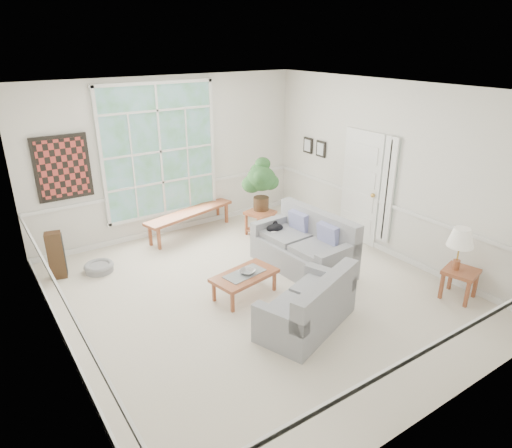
{
  "coord_description": "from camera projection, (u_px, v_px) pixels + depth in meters",
  "views": [
    {
      "loc": [
        -3.41,
        -5.0,
        3.63
      ],
      "look_at": [
        0.1,
        0.2,
        1.05
      ],
      "focal_mm": 32.0,
      "sensor_mm": 36.0,
      "label": 1
    }
  ],
  "objects": [
    {
      "name": "loveseat_right",
      "position": [
        303.0,
        242.0,
        7.57
      ],
      "size": [
        1.01,
        1.79,
        0.94
      ],
      "primitive_type": "cube",
      "rotation": [
        0.0,
        0.0,
        0.06
      ],
      "color": "gray",
      "rests_on": "floor"
    },
    {
      "name": "floor",
      "position": [
        258.0,
        293.0,
        6.98
      ],
      "size": [
        5.5,
        6.0,
        0.01
      ],
      "primitive_type": "cube",
      "color": "beige",
      "rests_on": "ground"
    },
    {
      "name": "wall_back",
      "position": [
        170.0,
        157.0,
        8.71
      ],
      "size": [
        5.5,
        0.02,
        3.0
      ],
      "primitive_type": "cube",
      "color": "silver",
      "rests_on": "ground"
    },
    {
      "name": "wall_front",
      "position": [
        445.0,
        292.0,
        4.11
      ],
      "size": [
        5.5,
        0.02,
        3.0
      ],
      "primitive_type": "cube",
      "color": "silver",
      "rests_on": "ground"
    },
    {
      "name": "cat",
      "position": [
        275.0,
        228.0,
        7.93
      ],
      "size": [
        0.36,
        0.28,
        0.15
      ],
      "primitive_type": "ellipsoid",
      "rotation": [
        0.0,
        0.0,
        -0.16
      ],
      "color": "black",
      "rests_on": "loveseat_right"
    },
    {
      "name": "end_table",
      "position": [
        260.0,
        223.0,
        8.97
      ],
      "size": [
        0.6,
        0.6,
        0.48
      ],
      "primitive_type": "cube",
      "rotation": [
        0.0,
        0.0,
        0.29
      ],
      "color": "brown",
      "rests_on": "floor"
    },
    {
      "name": "pet_bed",
      "position": [
        99.0,
        267.0,
        7.6
      ],
      "size": [
        0.61,
        0.61,
        0.14
      ],
      "primitive_type": "cylinder",
      "rotation": [
        0.0,
        0.0,
        -0.33
      ],
      "color": "gray",
      "rests_on": "floor"
    },
    {
      "name": "ceiling",
      "position": [
        258.0,
        90.0,
        5.84
      ],
      "size": [
        5.5,
        6.0,
        0.02
      ],
      "primitive_type": "cube",
      "color": "white",
      "rests_on": "ground"
    },
    {
      "name": "houseplant",
      "position": [
        261.0,
        184.0,
        8.78
      ],
      "size": [
        0.66,
        0.66,
        1.04
      ],
      "primitive_type": null,
      "rotation": [
        0.0,
        0.0,
        0.1
      ],
      "color": "#285427",
      "rests_on": "end_table"
    },
    {
      "name": "wall_frame_far",
      "position": [
        308.0,
        145.0,
        9.44
      ],
      "size": [
        0.04,
        0.26,
        0.32
      ],
      "primitive_type": "cube",
      "color": "black",
      "rests_on": "wall_right"
    },
    {
      "name": "window_bench",
      "position": [
        190.0,
        222.0,
        9.02
      ],
      "size": [
        2.0,
        0.87,
        0.46
      ],
      "primitive_type": "cube",
      "rotation": [
        0.0,
        0.0,
        0.26
      ],
      "color": "brown",
      "rests_on": "floor"
    },
    {
      "name": "window_back",
      "position": [
        160.0,
        151.0,
        8.52
      ],
      "size": [
        2.3,
        0.08,
        2.4
      ],
      "primitive_type": "cube",
      "color": "white",
      "rests_on": "wall_back"
    },
    {
      "name": "door_sidelight",
      "position": [
        388.0,
        191.0,
        7.92
      ],
      "size": [
        0.08,
        0.26,
        1.9
      ],
      "primitive_type": "cube",
      "color": "white",
      "rests_on": "wall_right"
    },
    {
      "name": "wall_frame_near",
      "position": [
        321.0,
        149.0,
        9.13
      ],
      "size": [
        0.04,
        0.26,
        0.32
      ],
      "primitive_type": "cube",
      "color": "black",
      "rests_on": "wall_right"
    },
    {
      "name": "wall_art",
      "position": [
        63.0,
        168.0,
        7.62
      ],
      "size": [
        0.9,
        0.06,
        1.1
      ],
      "primitive_type": "cube",
      "color": "maroon",
      "rests_on": "wall_back"
    },
    {
      "name": "pewter_bowl",
      "position": [
        247.0,
        271.0,
        6.77
      ],
      "size": [
        0.36,
        0.36,
        0.07
      ],
      "primitive_type": "imported",
      "rotation": [
        0.0,
        0.0,
        0.37
      ],
      "color": "#9B9AA0",
      "rests_on": "coffee_table"
    },
    {
      "name": "coffee_table",
      "position": [
        245.0,
        285.0,
        6.84
      ],
      "size": [
        1.07,
        0.71,
        0.37
      ],
      "primitive_type": "cube",
      "rotation": [
        0.0,
        0.0,
        0.18
      ],
      "color": "brown",
      "rests_on": "floor"
    },
    {
      "name": "wall_right",
      "position": [
        390.0,
        171.0,
        7.83
      ],
      "size": [
        0.02,
        6.0,
        3.0
      ],
      "primitive_type": "cube",
      "color": "silver",
      "rests_on": "ground"
    },
    {
      "name": "table_lamp",
      "position": [
        459.0,
        249.0,
        6.59
      ],
      "size": [
        0.5,
        0.5,
        0.65
      ],
      "primitive_type": null,
      "rotation": [
        0.0,
        0.0,
        0.46
      ],
      "color": "white",
      "rests_on": "side_table"
    },
    {
      "name": "loveseat_front",
      "position": [
        307.0,
        300.0,
        6.05
      ],
      "size": [
        1.64,
        1.21,
        0.79
      ],
      "primitive_type": "cube",
      "rotation": [
        0.0,
        0.0,
        0.35
      ],
      "color": "gray",
      "rests_on": "floor"
    },
    {
      "name": "side_table",
      "position": [
        459.0,
        284.0,
        6.77
      ],
      "size": [
        0.56,
        0.56,
        0.46
      ],
      "primitive_type": "cube",
      "rotation": [
        0.0,
        0.0,
        0.26
      ],
      "color": "brown",
      "rests_on": "floor"
    },
    {
      "name": "wall_left",
      "position": [
        51.0,
        247.0,
        4.98
      ],
      "size": [
        0.02,
        6.0,
        3.0
      ],
      "primitive_type": "cube",
      "color": "silver",
      "rests_on": "ground"
    },
    {
      "name": "entry_door",
      "position": [
        361.0,
        187.0,
        8.44
      ],
      "size": [
        0.08,
        0.9,
        2.1
      ],
      "primitive_type": "cube",
      "color": "white",
      "rests_on": "floor"
    },
    {
      "name": "floor_speaker",
      "position": [
        56.0,
        255.0,
        7.29
      ],
      "size": [
        0.28,
        0.24,
        0.79
      ],
      "primitive_type": "cube",
      "rotation": [
        0.0,
        0.0,
        -0.23
      ],
      "color": "#3A2515",
      "rests_on": "floor"
    }
  ]
}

